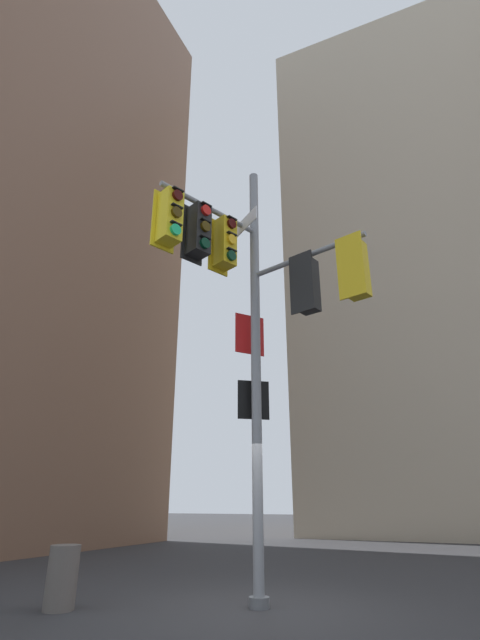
# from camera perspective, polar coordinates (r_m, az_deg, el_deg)

# --- Properties ---
(ground) EXTENTS (120.00, 120.00, 0.00)m
(ground) POSITION_cam_1_polar(r_m,az_deg,el_deg) (8.58, 2.35, -31.72)
(ground) COLOR #2D2D30
(building_mid_block) EXTENTS (15.77, 15.77, 30.54)m
(building_mid_block) POSITION_cam_1_polar(r_m,az_deg,el_deg) (33.51, 22.81, 4.59)
(building_mid_block) COLOR tan
(building_mid_block) RESTS_ON ground
(signal_pole_assembly) EXTENTS (3.41, 2.59, 8.27)m
(signal_pole_assembly) POSITION_cam_1_polar(r_m,az_deg,el_deg) (8.58, 1.41, 4.51)
(signal_pole_assembly) COLOR gray
(signal_pole_assembly) RESTS_ON ground
(trash_bin) EXTENTS (0.47, 0.47, 0.91)m
(trash_bin) POSITION_cam_1_polar(r_m,az_deg,el_deg) (8.78, -20.87, -27.26)
(trash_bin) COLOR #59514C
(trash_bin) RESTS_ON ground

